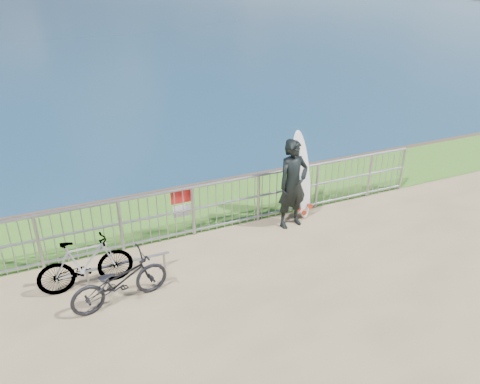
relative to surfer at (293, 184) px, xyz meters
name	(u,v)px	position (x,y,z in m)	size (l,w,h in m)	color
grass_strip	(199,207)	(-1.57, 1.57, -0.97)	(120.00, 120.00, 0.00)	#32691C
railing	(216,205)	(-1.56, 0.47, -0.40)	(10.06, 0.10, 1.13)	gray
surfer	(293,184)	(0.00, 0.00, 0.00)	(0.72, 0.47, 1.97)	black
surfboard	(302,178)	(0.40, 0.31, -0.06)	(0.63, 0.59, 2.00)	white
bicycle_near	(120,281)	(-3.91, -1.14, -0.55)	(0.58, 1.66, 0.87)	black
bicycle_far	(85,264)	(-4.37, -0.48, -0.49)	(0.46, 1.63, 0.98)	black
bike_rack	(127,264)	(-3.67, -0.45, -0.71)	(1.59, 0.05, 0.33)	gray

